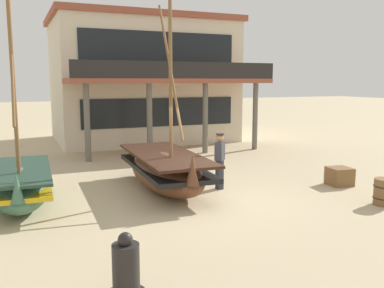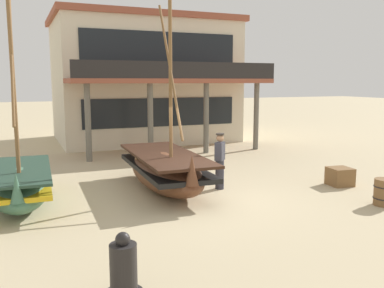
{
  "view_description": "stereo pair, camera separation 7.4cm",
  "coord_description": "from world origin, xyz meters",
  "px_view_note": "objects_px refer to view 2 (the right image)",
  "views": [
    {
      "loc": [
        -4.71,
        -9.97,
        3.21
      ],
      "look_at": [
        0.0,
        1.0,
        1.4
      ],
      "focal_mm": 38.95,
      "sensor_mm": 36.0,
      "label": 1
    },
    {
      "loc": [
        -4.64,
        -10.0,
        3.21
      ],
      "look_at": [
        0.0,
        1.0,
        1.4
      ],
      "focal_mm": 38.95,
      "sensor_mm": 36.0,
      "label": 2
    }
  ],
  "objects_px": {
    "wooden_barrel": "(384,192)",
    "fishing_boat_near_left": "(21,184)",
    "fishing_boat_centre_large": "(165,170)",
    "capstan_winch": "(124,272)",
    "fisherman_by_hull": "(220,162)",
    "harbor_building_main": "(143,80)",
    "cargo_crate": "(340,177)"
  },
  "relations": [
    {
      "from": "fishing_boat_near_left",
      "to": "cargo_crate",
      "type": "xyz_separation_m",
      "value": [
        9.15,
        -1.66,
        -0.27
      ]
    },
    {
      "from": "fishing_boat_near_left",
      "to": "wooden_barrel",
      "type": "bearing_deg",
      "value": -23.34
    },
    {
      "from": "fishing_boat_centre_large",
      "to": "capstan_winch",
      "type": "bearing_deg",
      "value": -114.88
    },
    {
      "from": "wooden_barrel",
      "to": "harbor_building_main",
      "type": "relative_size",
      "value": 0.07
    },
    {
      "from": "fishing_boat_centre_large",
      "to": "fisherman_by_hull",
      "type": "bearing_deg",
      "value": -19.56
    },
    {
      "from": "harbor_building_main",
      "to": "fishing_boat_centre_large",
      "type": "bearing_deg",
      "value": -103.09
    },
    {
      "from": "cargo_crate",
      "to": "harbor_building_main",
      "type": "distance_m",
      "value": 13.07
    },
    {
      "from": "fishing_boat_centre_large",
      "to": "capstan_winch",
      "type": "relative_size",
      "value": 5.53
    },
    {
      "from": "fishing_boat_centre_large",
      "to": "fisherman_by_hull",
      "type": "xyz_separation_m",
      "value": [
        1.53,
        -0.54,
        0.22
      ]
    },
    {
      "from": "fishing_boat_centre_large",
      "to": "capstan_winch",
      "type": "height_order",
      "value": "fishing_boat_centre_large"
    },
    {
      "from": "capstan_winch",
      "to": "wooden_barrel",
      "type": "height_order",
      "value": "capstan_winch"
    },
    {
      "from": "capstan_winch",
      "to": "harbor_building_main",
      "type": "height_order",
      "value": "harbor_building_main"
    },
    {
      "from": "capstan_winch",
      "to": "cargo_crate",
      "type": "distance_m",
      "value": 8.82
    },
    {
      "from": "wooden_barrel",
      "to": "fishing_boat_centre_large",
      "type": "bearing_deg",
      "value": 141.97
    },
    {
      "from": "fisherman_by_hull",
      "to": "cargo_crate",
      "type": "xyz_separation_m",
      "value": [
        3.64,
        -1.06,
        -0.56
      ]
    },
    {
      "from": "fishing_boat_centre_large",
      "to": "cargo_crate",
      "type": "bearing_deg",
      "value": -17.23
    },
    {
      "from": "fisherman_by_hull",
      "to": "wooden_barrel",
      "type": "relative_size",
      "value": 2.41
    },
    {
      "from": "fisherman_by_hull",
      "to": "fishing_boat_near_left",
      "type": "bearing_deg",
      "value": 173.76
    },
    {
      "from": "wooden_barrel",
      "to": "fishing_boat_near_left",
      "type": "bearing_deg",
      "value": 156.66
    },
    {
      "from": "fisherman_by_hull",
      "to": "wooden_barrel",
      "type": "distance_m",
      "value": 4.52
    },
    {
      "from": "fishing_boat_near_left",
      "to": "wooden_barrel",
      "type": "relative_size",
      "value": 7.94
    },
    {
      "from": "fisherman_by_hull",
      "to": "capstan_winch",
      "type": "height_order",
      "value": "fisherman_by_hull"
    },
    {
      "from": "fishing_boat_centre_large",
      "to": "fisherman_by_hull",
      "type": "relative_size",
      "value": 3.38
    },
    {
      "from": "fishing_boat_near_left",
      "to": "capstan_winch",
      "type": "height_order",
      "value": "fishing_boat_near_left"
    },
    {
      "from": "harbor_building_main",
      "to": "fisherman_by_hull",
      "type": "bearing_deg",
      "value": -94.98
    },
    {
      "from": "capstan_winch",
      "to": "harbor_building_main",
      "type": "distance_m",
      "value": 17.56
    },
    {
      "from": "fisherman_by_hull",
      "to": "wooden_barrel",
      "type": "bearing_deg",
      "value": -44.59
    },
    {
      "from": "fishing_boat_near_left",
      "to": "capstan_winch",
      "type": "relative_size",
      "value": 5.39
    },
    {
      "from": "cargo_crate",
      "to": "wooden_barrel",
      "type": "bearing_deg",
      "value": -101.76
    },
    {
      "from": "capstan_winch",
      "to": "wooden_barrel",
      "type": "xyz_separation_m",
      "value": [
        7.37,
        2.0,
        -0.07
      ]
    },
    {
      "from": "fisherman_by_hull",
      "to": "harbor_building_main",
      "type": "distance_m",
      "value": 11.69
    },
    {
      "from": "fishing_boat_near_left",
      "to": "capstan_winch",
      "type": "xyz_separation_m",
      "value": [
        1.34,
        -5.76,
        -0.13
      ]
    }
  ]
}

